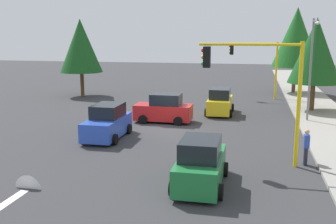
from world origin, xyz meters
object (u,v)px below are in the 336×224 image
Objects in this scene: car_yellow at (220,102)px; tree_roadside_far at (296,37)px; tree_opposite_side at (81,46)px; car_green at (201,164)px; street_lamp_curbside at (312,59)px; tree_roadside_mid at (315,51)px; traffic_signal_near_left at (258,78)px; traffic_signal_far_left at (256,58)px; car_red at (164,109)px; car_blue at (107,123)px; pedestrian_crossing at (306,146)px.

tree_roadside_far is at bearing 152.36° from car_yellow.
tree_opposite_side reaches higher than car_green.
street_lamp_curbside is 1.78× the size of car_yellow.
traffic_signal_near_left is at bearing -17.09° from tree_roadside_mid.
car_yellow is at bearing -108.64° from street_lamp_curbside.
traffic_signal_far_left reaches higher than car_red.
car_blue is at bearing -30.31° from tree_roadside_far.
street_lamp_curbside is 7.35m from car_yellow.
tree_roadside_far reaches higher than street_lamp_curbside.
car_blue is at bearing -33.88° from car_yellow.
pedestrian_crossing is at bearing -8.41° from tree_roadside_mid.
traffic_signal_far_left is 1.29× the size of car_green.
car_red reaches higher than pedestrian_crossing.
tree_roadside_mid is at bearing 119.80° from car_red.
tree_roadside_far reaches higher than pedestrian_crossing.
tree_opposite_side is at bearing -114.20° from car_yellow.
car_green and car_red have the same top height.
tree_roadside_mid is 1.85× the size of car_red.
car_red is (1.61, -9.68, -3.45)m from street_lamp_curbside.
street_lamp_curbside is at bearing 18.93° from traffic_signal_far_left.
car_blue reaches higher than pedestrian_crossing.
car_yellow and car_blue have the same top height.
tree_roadside_mid is at bearing 108.43° from car_yellow.
tree_roadside_mid is 1.84× the size of car_yellow.
traffic_signal_far_left is at bearing 162.72° from car_yellow.
car_green is (12.86, -5.62, -3.45)m from street_lamp_curbside.
street_lamp_curbside is at bearing 71.36° from car_yellow.
car_green is at bearing -50.92° from pedestrian_crossing.
car_red is 2.30× the size of pedestrian_crossing.
tree_opposite_side reaches higher than car_red.
tree_roadside_mid reaches higher than car_yellow.
tree_roadside_mid is at bearing 2.86° from tree_roadside_far.
tree_opposite_side is (-8.39, -20.20, 0.54)m from street_lamp_curbside.
traffic_signal_near_left is at bearing -82.02° from pedestrian_crossing.
traffic_signal_far_left is 3.12× the size of pedestrian_crossing.
tree_roadside_far is at bearing 149.69° from car_blue.
car_green is (3.25, -2.12, -3.11)m from traffic_signal_near_left.
tree_opposite_side is (2.00, -16.64, 1.12)m from traffic_signal_far_left.
tree_roadside_mid reaches higher than traffic_signal_far_left.
tree_roadside_far is at bearing 136.00° from traffic_signal_far_left.
traffic_signal_far_left is 11.00m from street_lamp_curbside.
tree_opposite_side reaches higher than street_lamp_curbside.
traffic_signal_near_left is at bearing 12.75° from car_yellow.
traffic_signal_far_left is 1.36× the size of car_red.
tree_roadside_mid is 1.76× the size of car_blue.
tree_opposite_side is (-18.00, -16.70, 0.88)m from traffic_signal_near_left.
traffic_signal_near_left is 10.24m from street_lamp_curbside.
pedestrian_crossing is (11.36, 4.93, 0.01)m from car_yellow.
car_red is at bearing -80.55° from street_lamp_curbside.
traffic_signal_far_left is 16.79m from tree_opposite_side.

